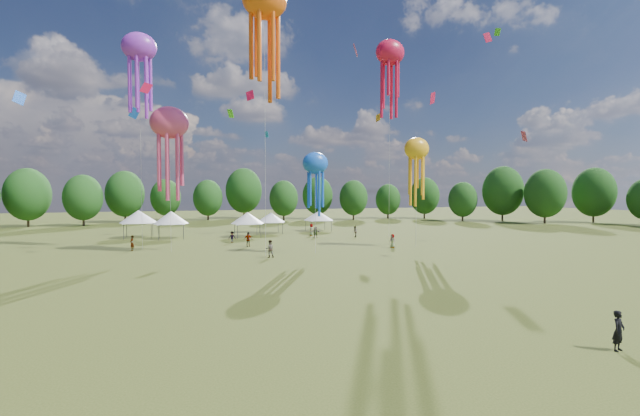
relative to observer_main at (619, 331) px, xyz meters
name	(u,v)px	position (x,y,z in m)	size (l,w,h in m)	color
ground	(471,363)	(-7.21, 0.99, -0.92)	(300.00, 300.00, 0.00)	#384416
observer_main	(619,331)	(0.00, 0.00, 0.00)	(0.67, 0.44, 1.83)	black
spectator_near	(270,249)	(-9.47, 31.74, 0.04)	(0.93, 0.72, 1.91)	gray
spectators_far	(295,235)	(-2.84, 45.59, -0.03)	(32.43, 18.60, 1.89)	gray
festival_tents	(226,217)	(-11.52, 56.53, 2.12)	(35.49, 11.34, 4.31)	#47474C
show_kites	(281,84)	(-6.28, 39.55, 19.92)	(40.90, 17.44, 31.21)	#D83F6D
small_kites	(266,17)	(-7.28, 44.01, 29.94)	(69.56, 56.00, 44.65)	#D83F6D
treeline	(225,195)	(-11.08, 63.50, 5.63)	(201.57, 95.24, 13.43)	#38281C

